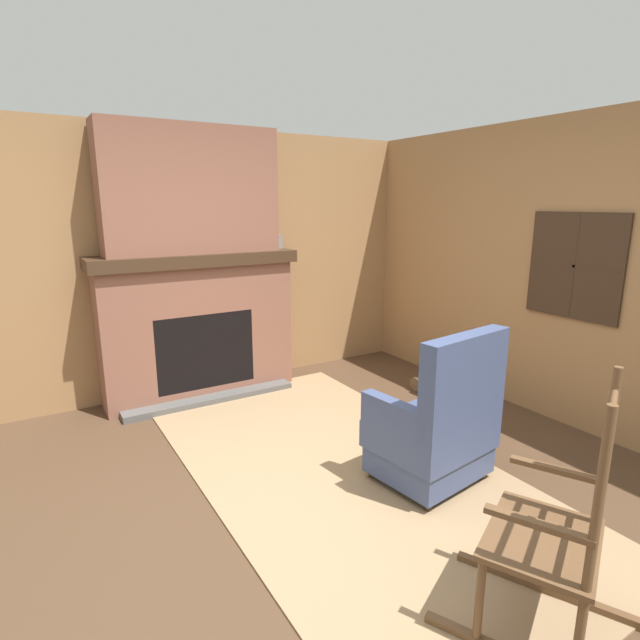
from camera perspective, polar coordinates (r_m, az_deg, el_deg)
name	(u,v)px	position (r m, az deg, el deg)	size (l,w,h in m)	color
ground_plane	(318,506)	(3.23, -0.24, -20.49)	(14.00, 14.00, 0.00)	#4C3523
wood_panel_wall_left	(188,263)	(4.93, -14.90, 6.29)	(0.06, 5.32, 2.47)	#9E7247
wood_panel_wall_back	(575,275)	(4.46, 27.11, 4.62)	(5.32, 0.09, 2.47)	#9E7247
fireplace_hearth	(199,326)	(4.80, -13.68, -0.68)	(0.60, 1.86, 1.35)	brown
chimney_breast	(191,190)	(4.68, -14.57, 14.15)	(0.35, 1.55, 1.10)	brown
area_rug	(342,468)	(3.60, 2.50, -16.56)	(3.55, 1.84, 0.01)	#997A56
armchair	(436,429)	(3.37, 13.16, -12.04)	(0.68, 0.78, 1.04)	#3D4C75
rocking_chair	(551,547)	(2.46, 24.91, -22.51)	(0.94, 0.80, 1.15)	brown
firewood_stack	(439,383)	(4.98, 13.46, -7.01)	(0.43, 0.37, 0.26)	brown
oil_lamp_vase	(154,244)	(4.64, -18.44, 8.28)	(0.11, 0.11, 0.27)	#47708E
storage_case	(269,242)	(5.01, -5.90, 8.88)	(0.14, 0.24, 0.14)	gray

